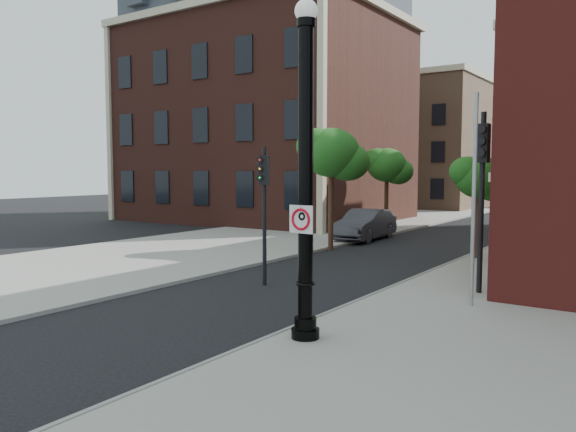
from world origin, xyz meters
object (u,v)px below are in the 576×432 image
Objects in this scene: no_parking_sign at (301,219)px; traffic_signal_right at (482,173)px; parked_car at (365,225)px; lamppost at (306,189)px; traffic_signal_left at (264,193)px.

no_parking_sign is 0.11× the size of traffic_signal_right.
lamppost is at bearing -70.71° from parked_car.
no_parking_sign is at bearing -101.57° from traffic_signal_right.
traffic_signal_right is at bearing 77.47° from no_parking_sign.
lamppost is 0.65m from no_parking_sign.
traffic_signal_left is at bearing -81.50° from parked_car.
traffic_signal_right is (6.12, 2.30, 0.63)m from traffic_signal_left.
no_parking_sign is 18.22m from parked_car.
lamppost is at bearing -63.90° from traffic_signal_left.
no_parking_sign is 0.12× the size of parked_car.
traffic_signal_right is at bearing -52.25° from parked_car.
lamppost is 1.62× the size of traffic_signal_left.
parked_car is at bearing 114.68° from no_parking_sign.
traffic_signal_right is (1.76, 6.60, 0.29)m from lamppost.
lamppost is at bearing -102.02° from traffic_signal_right.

